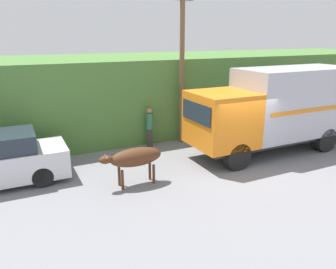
% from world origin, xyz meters
% --- Properties ---
extents(ground_plane, '(60.00, 60.00, 0.00)m').
position_xyz_m(ground_plane, '(0.00, 0.00, 0.00)').
color(ground_plane, gray).
extents(hillside_embankment, '(32.00, 6.62, 3.64)m').
position_xyz_m(hillside_embankment, '(0.00, 7.11, 1.82)').
color(hillside_embankment, '#4C7A38').
rests_on(hillside_embankment, ground_plane).
extents(building_backdrop, '(4.69, 2.70, 2.63)m').
position_xyz_m(building_backdrop, '(-5.93, 5.35, 1.33)').
color(building_backdrop, '#99ADB7').
rests_on(building_backdrop, ground_plane).
extents(cargo_truck, '(7.21, 2.26, 3.40)m').
position_xyz_m(cargo_truck, '(2.37, 0.69, 1.85)').
color(cargo_truck, '#2D2D2D').
rests_on(cargo_truck, ground_plane).
extents(brown_cow, '(2.05, 0.60, 1.24)m').
position_xyz_m(brown_cow, '(-3.98, 0.17, 0.93)').
color(brown_cow, '#512D19').
rests_on(brown_cow, ground_plane).
extents(pedestrian_on_hill, '(0.38, 0.38, 1.71)m').
position_xyz_m(pedestrian_on_hill, '(-2.08, 3.49, 0.97)').
color(pedestrian_on_hill, '#38332D').
rests_on(pedestrian_on_hill, ground_plane).
extents(utility_pole, '(0.90, 0.21, 6.88)m').
position_xyz_m(utility_pole, '(-0.53, 3.50, 3.56)').
color(utility_pole, brown).
rests_on(utility_pole, ground_plane).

